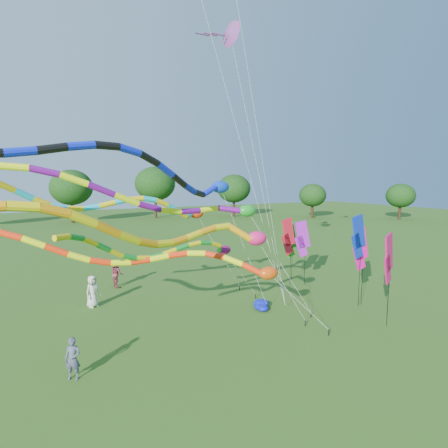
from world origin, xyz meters
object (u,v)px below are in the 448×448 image
person_a (93,291)px  person_c (117,274)px  tube_kite_red (170,260)px  person_b (73,359)px  tube_kite_orange (181,232)px  blue_nylon_heap (265,307)px

person_a → person_c: 3.95m
tube_kite_red → person_b: (-4.13, -1.16, -2.97)m
tube_kite_red → tube_kite_orange: (-0.62, -2.88, 1.58)m
tube_kite_red → person_c: 10.30m
person_a → person_b: 7.94m
blue_nylon_heap → person_b: 10.39m
tube_kite_red → blue_nylon_heap: tube_kite_red is taller
tube_kite_orange → person_c: size_ratio=7.45×
blue_nylon_heap → person_b: size_ratio=0.98×
person_a → person_c: size_ratio=0.99×
blue_nylon_heap → person_b: bearing=-165.8°
blue_nylon_heap → person_a: bearing=147.6°
tube_kite_orange → person_a: tube_kite_orange is taller
blue_nylon_heap → person_c: 10.48m
person_b → person_c: (4.00, 11.06, 0.13)m
person_b → person_c: size_ratio=0.85×
person_a → person_b: size_ratio=1.16×
blue_nylon_heap → person_c: bearing=125.4°
tube_kite_orange → person_c: bearing=75.6°
tube_kite_orange → blue_nylon_heap: 9.33m
person_b → tube_kite_red: bearing=43.5°
person_a → person_b: bearing=-134.1°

